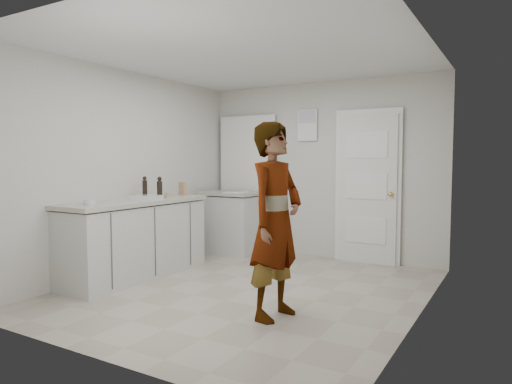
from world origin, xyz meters
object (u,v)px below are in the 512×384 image
Objects in this scene: baking_dish at (147,198)px; egg_bowl at (90,202)px; person at (275,220)px; spice_jar at (167,195)px; oil_cruet_b at (145,187)px; cake_mix_box at (182,188)px; oil_cruet_a at (160,188)px.

baking_dish is 2.84× the size of egg_bowl.
person reaches higher than spice_jar.
spice_jar is at bearing 80.93° from egg_bowl.
person is at bearing -17.07° from oil_cruet_b.
baking_dish is at bearing -71.36° from cake_mix_box.
baking_dish is 0.70m from egg_bowl.
baking_dish is at bearing 83.67° from person.
cake_mix_box is at bearing 89.46° from egg_bowl.
person is at bearing -21.95° from spice_jar.
cake_mix_box is at bearing 79.49° from oil_cruet_b.
cake_mix_box is at bearing 94.07° from oil_cruet_a.
cake_mix_box is (-2.10, 1.27, 0.15)m from person.
baking_dish is at bearing -42.69° from oil_cruet_b.
spice_jar is 0.15m from oil_cruet_a.
oil_cruet_b is (-2.21, 0.68, 0.19)m from person.
oil_cruet_a is at bearing 107.65° from baking_dish.
person is 2.01m from baking_dish.
oil_cruet_a reaches higher than egg_bowl.
egg_bowl is at bearing -99.07° from spice_jar.
baking_dish is at bearing -90.91° from spice_jar.
oil_cruet_b is 0.73× the size of baking_dish.
person is 9.79× the size of cake_mix_box.
oil_cruet_a is (-0.12, 0.00, 0.09)m from spice_jar.
oil_cruet_b reaches higher than egg_bowl.
oil_cruet_a is 0.72× the size of baking_dish.
baking_dish is (-1.95, 0.44, 0.09)m from person.
person is 6.52× the size of oil_cruet_a.
cake_mix_box is 0.49m from oil_cruet_a.
person is 6.38× the size of oil_cruet_b.
spice_jar is 1.04m from egg_bowl.
person is 24.38× the size of spice_jar.
person is at bearing 6.57° from egg_bowl.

